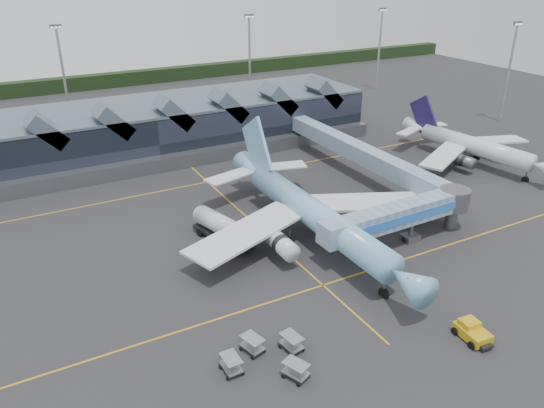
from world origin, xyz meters
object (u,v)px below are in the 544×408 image
fuel_truck (221,227)px  regional_jet (470,145)px  main_airliner (310,212)px  jet_bridge (408,214)px  pushback_tug (472,332)px

fuel_truck → regional_jet: bearing=-9.1°
main_airliner → regional_jet: size_ratio=1.35×
jet_bridge → pushback_tug: 20.47m
regional_jet → jet_bridge: size_ratio=1.29×
pushback_tug → jet_bridge: bearing=72.6°
jet_bridge → fuel_truck: 25.02m
jet_bridge → pushback_tug: size_ratio=5.80×
regional_jet → pushback_tug: size_ratio=7.48×
main_airliner → regional_jet: 43.53m
main_airliner → jet_bridge: size_ratio=1.75×
main_airliner → pushback_tug: (3.25, -25.80, -3.25)m
main_airliner → fuel_truck: main_airliner is taller
regional_jet → main_airliner: bearing=-172.5°
pushback_tug → fuel_truck: bearing=119.1°
main_airliner → jet_bridge: (10.81, -7.10, 0.25)m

